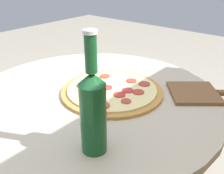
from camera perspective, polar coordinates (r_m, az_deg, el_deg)
table at (r=0.94m, az=-4.11°, el=-9.93°), size 0.87×0.87×0.74m
pizza at (r=0.86m, az=-0.01°, el=-0.73°), size 0.35×0.35×0.02m
beer_bottle at (r=0.55m, az=-4.36°, el=-5.16°), size 0.06×0.06×0.29m
pizza_paddle at (r=0.90m, az=19.79°, el=-1.25°), size 0.26×0.28×0.02m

